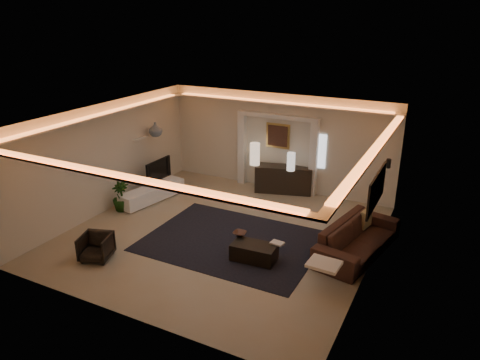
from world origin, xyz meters
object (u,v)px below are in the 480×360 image
at_px(coffee_table, 254,252).
at_px(armchair, 96,247).
at_px(sofa, 358,238).
at_px(console, 283,179).

height_order(coffee_table, armchair, armchair).
bearing_deg(coffee_table, sofa, 30.76).
distance_m(coffee_table, armchair, 3.44).
relative_size(console, armchair, 2.59).
distance_m(sofa, armchair, 5.76).
relative_size(sofa, coffee_table, 2.63).
relative_size(coffee_table, armchair, 1.50).
xyz_separation_m(console, sofa, (2.84, -2.66, -0.03)).
bearing_deg(sofa, coffee_table, 136.00).
xyz_separation_m(sofa, coffee_table, (-1.93, -1.33, -0.17)).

